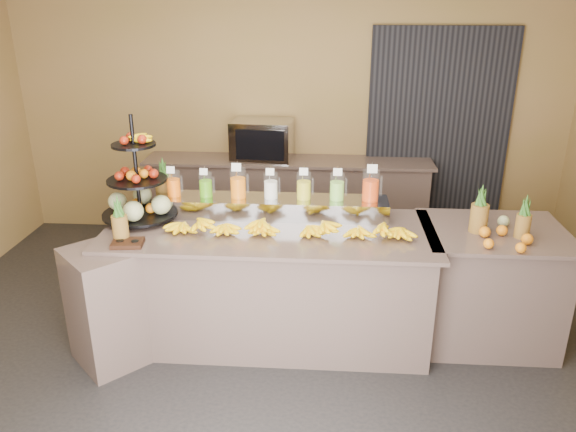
# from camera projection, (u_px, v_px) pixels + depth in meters

# --- Properties ---
(ground) EXTENTS (6.00, 6.00, 0.00)m
(ground) POSITION_uv_depth(u_px,v_px,m) (267.00, 356.00, 4.30)
(ground) COLOR black
(ground) RESTS_ON ground
(room_envelope) EXTENTS (6.04, 5.02, 2.82)m
(room_envelope) POSITION_uv_depth(u_px,v_px,m) (299.00, 93.00, 4.34)
(room_envelope) COLOR olive
(room_envelope) RESTS_ON ground
(buffet_counter) EXTENTS (2.75, 1.25, 0.93)m
(buffet_counter) POSITION_uv_depth(u_px,v_px,m) (255.00, 285.00, 4.38)
(buffet_counter) COLOR gray
(buffet_counter) RESTS_ON ground
(right_counter) EXTENTS (1.08, 0.88, 0.93)m
(right_counter) POSITION_uv_depth(u_px,v_px,m) (487.00, 284.00, 4.39)
(right_counter) COLOR gray
(right_counter) RESTS_ON ground
(back_ledge) EXTENTS (3.10, 0.55, 0.93)m
(back_ledge) POSITION_uv_depth(u_px,v_px,m) (288.00, 200.00, 6.22)
(back_ledge) COLOR gray
(back_ledge) RESTS_ON ground
(pitcher_tray) EXTENTS (1.85, 0.30, 0.15)m
(pitcher_tray) POSITION_uv_depth(u_px,v_px,m) (271.00, 207.00, 4.48)
(pitcher_tray) COLOR gray
(pitcher_tray) RESTS_ON buffet_counter
(juice_pitcher_orange_a) EXTENTS (0.11, 0.11, 0.27)m
(juice_pitcher_orange_a) POSITION_uv_depth(u_px,v_px,m) (174.00, 185.00, 4.47)
(juice_pitcher_orange_a) COLOR silver
(juice_pitcher_orange_a) RESTS_ON pitcher_tray
(juice_pitcher_green) EXTENTS (0.11, 0.11, 0.26)m
(juice_pitcher_green) POSITION_uv_depth(u_px,v_px,m) (206.00, 186.00, 4.45)
(juice_pitcher_green) COLOR silver
(juice_pitcher_green) RESTS_ON pitcher_tray
(juice_pitcher_orange_b) EXTENTS (0.13, 0.13, 0.31)m
(juice_pitcher_orange_b) POSITION_uv_depth(u_px,v_px,m) (238.00, 185.00, 4.43)
(juice_pitcher_orange_b) COLOR silver
(juice_pitcher_orange_b) RESTS_ON pitcher_tray
(juice_pitcher_milk) EXTENTS (0.11, 0.12, 0.27)m
(juice_pitcher_milk) POSITION_uv_depth(u_px,v_px,m) (271.00, 187.00, 4.42)
(juice_pitcher_milk) COLOR silver
(juice_pitcher_milk) RESTS_ON pitcher_tray
(juice_pitcher_lemon) EXTENTS (0.12, 0.12, 0.28)m
(juice_pitcher_lemon) POSITION_uv_depth(u_px,v_px,m) (304.00, 187.00, 4.40)
(juice_pitcher_lemon) COLOR silver
(juice_pitcher_lemon) RESTS_ON pitcher_tray
(juice_pitcher_lime) EXTENTS (0.12, 0.12, 0.28)m
(juice_pitcher_lime) POSITION_uv_depth(u_px,v_px,m) (337.00, 188.00, 4.38)
(juice_pitcher_lime) COLOR silver
(juice_pitcher_lime) RESTS_ON pitcher_tray
(juice_pitcher_orange_c) EXTENTS (0.13, 0.14, 0.32)m
(juice_pitcher_orange_c) POSITION_uv_depth(u_px,v_px,m) (371.00, 187.00, 4.36)
(juice_pitcher_orange_c) COLOR silver
(juice_pitcher_orange_c) RESTS_ON pitcher_tray
(banana_heap) EXTENTS (1.85, 0.17, 0.15)m
(banana_heap) POSITION_uv_depth(u_px,v_px,m) (290.00, 225.00, 4.14)
(banana_heap) COLOR yellow
(banana_heap) RESTS_ON buffet_counter
(fruit_stand) EXTENTS (0.70, 0.70, 0.83)m
(fruit_stand) POSITION_uv_depth(u_px,v_px,m) (143.00, 193.00, 4.36)
(fruit_stand) COLOR black
(fruit_stand) RESTS_ON buffet_counter
(condiment_caddy) EXTENTS (0.23, 0.18, 0.03)m
(condiment_caddy) POSITION_uv_depth(u_px,v_px,m) (128.00, 243.00, 3.96)
(condiment_caddy) COLOR black
(condiment_caddy) RESTS_ON buffet_counter
(pineapple_left_a) EXTENTS (0.11, 0.11, 0.35)m
(pineapple_left_a) POSITION_uv_depth(u_px,v_px,m) (120.00, 224.00, 3.99)
(pineapple_left_a) COLOR brown
(pineapple_left_a) RESTS_ON buffet_counter
(pineapple_left_b) EXTENTS (0.15, 0.15, 0.43)m
(pineapple_left_b) POSITION_uv_depth(u_px,v_px,m) (165.00, 188.00, 4.63)
(pineapple_left_b) COLOR brown
(pineapple_left_b) RESTS_ON buffet_counter
(right_fruit_pile) EXTENTS (0.40, 0.39, 0.21)m
(right_fruit_pile) POSITION_uv_depth(u_px,v_px,m) (501.00, 230.00, 4.04)
(right_fruit_pile) COLOR brown
(right_fruit_pile) RESTS_ON right_counter
(oven_warmer) EXTENTS (0.67, 0.49, 0.42)m
(oven_warmer) POSITION_uv_depth(u_px,v_px,m) (262.00, 140.00, 6.00)
(oven_warmer) COLOR gray
(oven_warmer) RESTS_ON back_ledge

